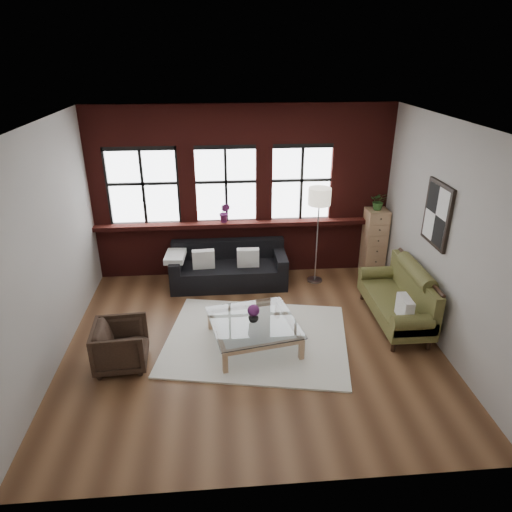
{
  "coord_description": "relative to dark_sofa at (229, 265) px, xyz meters",
  "views": [
    {
      "loc": [
        -0.43,
        -5.73,
        4.05
      ],
      "look_at": [
        0.1,
        0.6,
        1.15
      ],
      "focal_mm": 32.0,
      "sensor_mm": 36.0,
      "label": 1
    }
  ],
  "objects": [
    {
      "name": "ceiling",
      "position": [
        0.3,
        -1.9,
        2.82
      ],
      "size": [
        5.5,
        5.5,
        0.0
      ],
      "primitive_type": "plane",
      "rotation": [
        3.14,
        0.0,
        0.0
      ],
      "color": "white",
      "rests_on": "ground"
    },
    {
      "name": "pillow_a",
      "position": [
        -0.45,
        -0.1,
        0.19
      ],
      "size": [
        0.41,
        0.17,
        0.34
      ],
      "primitive_type": "cube",
      "rotation": [
        0.0,
        0.0,
        0.07
      ],
      "color": "silver",
      "rests_on": "dark_sofa"
    },
    {
      "name": "pillow_settee",
      "position": [
        2.52,
        -2.08,
        0.2
      ],
      "size": [
        0.15,
        0.38,
        0.34
      ],
      "primitive_type": "cube",
      "rotation": [
        0.0,
        0.0,
        -0.01
      ],
      "color": "silver",
      "rests_on": "vintage_settee"
    },
    {
      "name": "sill_ledge",
      "position": [
        0.3,
        0.45,
        0.66
      ],
      "size": [
        5.5,
        0.3,
        0.08
      ],
      "primitive_type": "cube",
      "color": "#471310",
      "rests_on": "brick_backwall"
    },
    {
      "name": "window_mid",
      "position": [
        0.0,
        0.55,
        1.37
      ],
      "size": [
        1.38,
        0.1,
        1.5
      ],
      "primitive_type": null,
      "color": "black",
      "rests_on": "brick_backwall"
    },
    {
      "name": "floor_lamp",
      "position": [
        1.63,
        -0.02,
        0.6
      ],
      "size": [
        0.4,
        0.4,
        1.97
      ],
      "primitive_type": null,
      "color": "#A5A5A8",
      "rests_on": "floor"
    },
    {
      "name": "wall_back",
      "position": [
        0.3,
        0.6,
        1.22
      ],
      "size": [
        5.5,
        0.0,
        5.5
      ],
      "primitive_type": "plane",
      "rotation": [
        1.57,
        0.0,
        0.0
      ],
      "color": "#A7A29B",
      "rests_on": "ground"
    },
    {
      "name": "coffee_table",
      "position": [
        0.31,
        -1.97,
        -0.19
      ],
      "size": [
        1.43,
        1.43,
        0.41
      ],
      "primitive_type": null,
      "rotation": [
        0.0,
        0.0,
        0.19
      ],
      "color": "tan",
      "rests_on": "shag_rug"
    },
    {
      "name": "wall_front",
      "position": [
        0.3,
        -4.4,
        1.22
      ],
      "size": [
        5.5,
        0.0,
        5.5
      ],
      "primitive_type": "plane",
      "rotation": [
        -1.57,
        0.0,
        0.0
      ],
      "color": "#A7A29B",
      "rests_on": "ground"
    },
    {
      "name": "window_left",
      "position": [
        -1.5,
        0.55,
        1.37
      ],
      "size": [
        1.38,
        0.1,
        1.5
      ],
      "primitive_type": null,
      "color": "black",
      "rests_on": "brick_backwall"
    },
    {
      "name": "shag_rug",
      "position": [
        0.36,
        -1.85,
        -0.37
      ],
      "size": [
        3.05,
        2.59,
        0.03
      ],
      "primitive_type": "cube",
      "rotation": [
        0.0,
        0.0,
        -0.19
      ],
      "color": "silver",
      "rests_on": "floor"
    },
    {
      "name": "potted_plant_top",
      "position": [
        2.82,
        0.26,
        1.08
      ],
      "size": [
        0.38,
        0.35,
        0.34
      ],
      "primitive_type": "imported",
      "rotation": [
        0.0,
        0.0,
        -0.36
      ],
      "color": "#2D5923",
      "rests_on": "drawer_chest"
    },
    {
      "name": "wall_right",
      "position": [
        3.05,
        -1.9,
        1.22
      ],
      "size": [
        0.0,
        5.0,
        5.0
      ],
      "primitive_type": "plane",
      "rotation": [
        1.57,
        0.0,
        -1.57
      ],
      "color": "#A7A29B",
      "rests_on": "ground"
    },
    {
      "name": "brick_backwall",
      "position": [
        0.3,
        0.54,
        1.22
      ],
      "size": [
        5.5,
        0.12,
        3.2
      ],
      "primitive_type": null,
      "color": "#471310",
      "rests_on": "floor"
    },
    {
      "name": "floor",
      "position": [
        0.3,
        -1.9,
        -0.38
      ],
      "size": [
        5.5,
        5.5,
        0.0
      ],
      "primitive_type": "plane",
      "color": "#52321E",
      "rests_on": "ground"
    },
    {
      "name": "wall_poster",
      "position": [
        3.02,
        -1.6,
        1.47
      ],
      "size": [
        0.05,
        0.74,
        0.94
      ],
      "primitive_type": null,
      "color": "black",
      "rests_on": "wall_right"
    },
    {
      "name": "pillow_b",
      "position": [
        0.35,
        -0.1,
        0.19
      ],
      "size": [
        0.4,
        0.14,
        0.34
      ],
      "primitive_type": "cube",
      "rotation": [
        0.0,
        0.0,
        -0.01
      ],
      "color": "silver",
      "rests_on": "dark_sofa"
    },
    {
      "name": "vintage_settee",
      "position": [
        2.6,
        -1.54,
        0.09
      ],
      "size": [
        0.79,
        1.78,
        0.95
      ],
      "primitive_type": null,
      "color": "brown",
      "rests_on": "floor"
    },
    {
      "name": "dark_sofa",
      "position": [
        0.0,
        0.0,
        0.0
      ],
      "size": [
        2.12,
        0.86,
        0.77
      ],
      "primitive_type": null,
      "color": "black",
      "rests_on": "floor"
    },
    {
      "name": "wall_left",
      "position": [
        -2.45,
        -1.9,
        1.22
      ],
      "size": [
        0.0,
        5.0,
        5.0
      ],
      "primitive_type": "plane",
      "rotation": [
        1.57,
        0.0,
        1.57
      ],
      "color": "#A7A29B",
      "rests_on": "ground"
    },
    {
      "name": "window_right",
      "position": [
        1.4,
        0.55,
        1.37
      ],
      "size": [
        1.38,
        0.1,
        1.5
      ],
      "primitive_type": null,
      "color": "black",
      "rests_on": "brick_backwall"
    },
    {
      "name": "drawer_chest",
      "position": [
        2.82,
        0.26,
        0.27
      ],
      "size": [
        0.4,
        0.4,
        1.3
      ],
      "primitive_type": "cube",
      "color": "tan",
      "rests_on": "floor"
    },
    {
      "name": "sill_plant",
      "position": [
        -0.04,
        0.42,
        0.88
      ],
      "size": [
        0.26,
        0.24,
        0.38
      ],
      "primitive_type": "imported",
      "rotation": [
        0.0,
        0.0,
        -0.4
      ],
      "color": "#5F2058",
      "rests_on": "sill_ledge"
    },
    {
      "name": "armchair",
      "position": [
        -1.55,
        -2.3,
        -0.06
      ],
      "size": [
        0.76,
        0.74,
        0.65
      ],
      "primitive_type": "imported",
      "rotation": [
        0.0,
        0.0,
        1.64
      ],
      "color": "black",
      "rests_on": "floor"
    },
    {
      "name": "flowers",
      "position": [
        0.31,
        -1.97,
        0.21
      ],
      "size": [
        0.18,
        0.18,
        0.18
      ],
      "primitive_type": "sphere",
      "color": "#5F2058",
      "rests_on": "vase"
    },
    {
      "name": "vase",
      "position": [
        0.31,
        -1.97,
        0.09
      ],
      "size": [
        0.16,
        0.16,
        0.16
      ],
      "primitive_type": "imported",
      "rotation": [
        0.0,
        0.0,
        0.05
      ],
      "color": "#B2B2B2",
      "rests_on": "coffee_table"
    }
  ]
}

